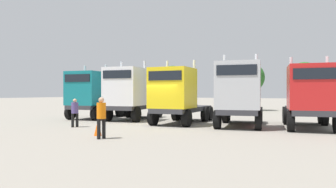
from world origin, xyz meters
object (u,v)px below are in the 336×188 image
object	(u,v)px
semi_truck_white	(128,93)
semi_truck_silver	(239,94)
semi_truck_yellow	(176,95)
visitor_with_camera	(75,111)
semi_truck_teal	(91,95)
visitor_in_hivis	(101,115)
traffic_cone_near	(98,128)
semi_truck_red	(311,96)

from	to	relation	value
semi_truck_white	semi_truck_silver	world-z (taller)	semi_truck_white
semi_truck_yellow	visitor_with_camera	xyz separation A→B (m)	(-4.62, -4.15, -0.88)
semi_truck_teal	semi_truck_white	bearing A→B (deg)	84.69
semi_truck_white	semi_truck_silver	bearing A→B (deg)	75.39
semi_truck_white	visitor_in_hivis	size ratio (longest dim) A/B	3.36
semi_truck_white	traffic_cone_near	bearing A→B (deg)	15.26
semi_truck_silver	traffic_cone_near	world-z (taller)	semi_truck_silver
visitor_in_hivis	semi_truck_red	bearing A→B (deg)	-123.41
visitor_in_hivis	traffic_cone_near	size ratio (longest dim) A/B	2.54
semi_truck_teal	semi_truck_red	size ratio (longest dim) A/B	0.96
semi_truck_white	semi_truck_red	bearing A→B (deg)	80.11
visitor_in_hivis	visitor_with_camera	size ratio (longest dim) A/B	1.09
visitor_with_camera	traffic_cone_near	size ratio (longest dim) A/B	2.33
semi_truck_yellow	visitor_with_camera	world-z (taller)	semi_truck_yellow
semi_truck_white	semi_truck_yellow	size ratio (longest dim) A/B	0.98
visitor_with_camera	semi_truck_red	bearing A→B (deg)	-137.88
semi_truck_teal	semi_truck_silver	bearing A→B (deg)	78.71
semi_truck_red	traffic_cone_near	distance (m)	11.44
semi_truck_white	traffic_cone_near	distance (m)	8.21
traffic_cone_near	visitor_with_camera	bearing A→B (deg)	148.13
semi_truck_silver	traffic_cone_near	bearing A→B (deg)	-47.57
semi_truck_yellow	semi_truck_silver	distance (m)	3.98
traffic_cone_near	semi_truck_teal	bearing A→B (deg)	132.88
semi_truck_white	semi_truck_yellow	world-z (taller)	semi_truck_white
semi_truck_white	visitor_with_camera	size ratio (longest dim) A/B	3.67
semi_truck_yellow	semi_truck_red	size ratio (longest dim) A/B	0.95
semi_truck_white	semi_truck_silver	distance (m)	8.38
semi_truck_teal	traffic_cone_near	xyz separation A→B (m)	(6.66, -7.17, -1.50)
semi_truck_teal	semi_truck_silver	xyz separation A→B (m)	(11.67, -0.63, 0.11)
semi_truck_teal	semi_truck_yellow	size ratio (longest dim) A/B	1.01
semi_truck_teal	semi_truck_red	xyz separation A→B (m)	(15.44, 0.01, -0.00)
semi_truck_white	semi_truck_yellow	distance (m)	4.47
traffic_cone_near	semi_truck_silver	bearing A→B (deg)	52.49
semi_truck_teal	semi_truck_white	size ratio (longest dim) A/B	1.03
semi_truck_silver	visitor_with_camera	xyz separation A→B (m)	(-8.60, -4.31, -1.00)
semi_truck_silver	semi_truck_teal	bearing A→B (deg)	-103.16
semi_truck_yellow	visitor_with_camera	size ratio (longest dim) A/B	3.73
semi_truck_red	visitor_with_camera	distance (m)	13.35
semi_truck_red	traffic_cone_near	size ratio (longest dim) A/B	9.13
semi_truck_silver	visitor_in_hivis	bearing A→B (deg)	-40.02
visitor_with_camera	semi_truck_white	bearing A→B (deg)	-72.56
semi_truck_yellow	visitor_in_hivis	world-z (taller)	semi_truck_yellow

